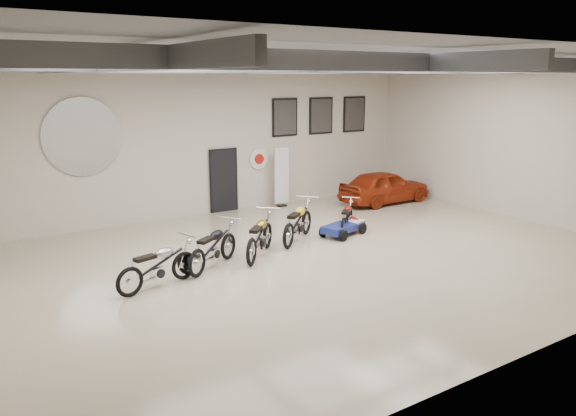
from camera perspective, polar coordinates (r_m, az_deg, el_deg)
floor at (r=14.25m, az=2.67°, el=-5.23°), size 16.00×12.00×0.01m
ceiling at (r=13.54m, az=2.90°, el=15.29°), size 16.00×12.00×0.01m
back_wall at (r=18.81m, az=-8.13°, el=6.94°), size 16.00×0.02×5.00m
right_wall at (r=19.46m, az=22.30°, el=6.30°), size 0.02×12.00×5.00m
ceiling_beams at (r=13.53m, az=2.89°, el=14.23°), size 15.80×11.80×0.32m
door at (r=19.19m, az=-6.58°, el=2.73°), size 0.92×0.08×2.10m
logo_plaque at (r=17.42m, az=-20.14°, el=6.78°), size 2.30×0.06×1.16m
poster_left at (r=20.19m, az=-0.33°, el=9.20°), size 1.05×0.08×1.35m
poster_mid at (r=21.10m, az=3.37°, el=9.34°), size 1.05×0.08×1.35m
poster_right at (r=22.09m, az=6.74°, el=9.45°), size 1.05×0.08×1.35m
oil_sign at (r=19.75m, az=-2.99°, el=5.01°), size 0.72×0.10×0.72m
banner_stand at (r=19.82m, az=-0.65°, el=3.03°), size 0.56×0.25×2.02m
motorcycle_silver at (r=12.54m, az=-13.13°, el=-5.64°), size 2.11×1.12×1.05m
motorcycle_black at (r=13.60m, az=-7.63°, el=-3.86°), size 2.08×1.67×1.08m
motorcycle_gold at (r=14.33m, az=-2.90°, el=-2.79°), size 2.01×1.96×1.11m
motorcycle_yellow at (r=15.65m, az=0.99°, el=-1.38°), size 2.15×1.84×1.13m
motorcycle_red at (r=16.75m, az=6.00°, el=-0.85°), size 1.68×1.58×0.92m
go_kart at (r=16.49m, az=5.93°, el=-1.57°), size 1.93×1.29×0.64m
vintage_car at (r=20.74m, az=9.79°, el=2.16°), size 1.48×3.58×1.21m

